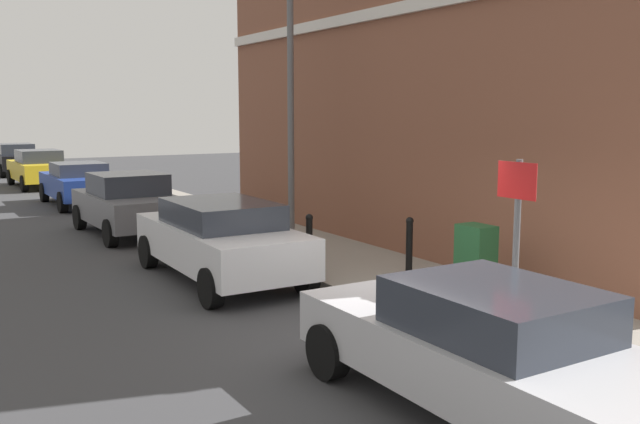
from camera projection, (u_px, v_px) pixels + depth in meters
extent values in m
plane|color=#38383A|center=(382.00, 336.00, 9.29)|extent=(80.00, 80.00, 0.00)
cube|color=gray|center=(290.00, 245.00, 15.33)|extent=(2.63, 30.00, 0.15)
cube|color=brown|center=(502.00, 78.00, 16.34)|extent=(7.54, 13.48, 7.60)
cube|color=silver|center=(372.00, 14.00, 14.21)|extent=(0.12, 13.48, 0.24)
cube|color=#B7B7BC|center=(484.00, 358.00, 6.76)|extent=(1.68, 4.39, 0.58)
cube|color=#2D333D|center=(496.00, 310.00, 6.57)|extent=(1.48, 1.88, 0.49)
cylinder|color=black|center=(328.00, 351.00, 7.78)|extent=(0.22, 0.64, 0.64)
cylinder|color=black|center=(435.00, 329.00, 8.59)|extent=(0.22, 0.64, 0.64)
cube|color=silver|center=(221.00, 244.00, 12.35)|extent=(1.83, 4.37, 0.69)
cube|color=#2D333D|center=(221.00, 214.00, 12.23)|extent=(1.59, 2.27, 0.45)
cylinder|color=black|center=(148.00, 252.00, 13.36)|extent=(0.23, 0.64, 0.64)
cylinder|color=black|center=(228.00, 243.00, 14.21)|extent=(0.23, 0.64, 0.64)
cylinder|color=black|center=(211.00, 288.00, 10.59)|extent=(0.23, 0.64, 0.64)
cylinder|color=black|center=(306.00, 275.00, 11.44)|extent=(0.23, 0.64, 0.64)
cube|color=slate|center=(129.00, 208.00, 16.98)|extent=(1.90, 3.95, 0.69)
cube|color=#2D333D|center=(128.00, 184.00, 16.89)|extent=(1.64, 1.81, 0.53)
cylinder|color=black|center=(80.00, 217.00, 17.75)|extent=(0.23, 0.64, 0.64)
cylinder|color=black|center=(145.00, 212.00, 18.66)|extent=(0.23, 0.64, 0.64)
cylinder|color=black|center=(110.00, 233.00, 15.40)|extent=(0.23, 0.64, 0.64)
cylinder|color=black|center=(183.00, 226.00, 16.31)|extent=(0.23, 0.64, 0.64)
cube|color=navy|center=(78.00, 185.00, 22.30)|extent=(1.71, 4.11, 0.67)
cube|color=#2D333D|center=(79.00, 169.00, 22.08)|extent=(1.50, 1.77, 0.43)
cylinder|color=black|center=(44.00, 192.00, 23.21)|extent=(0.22, 0.64, 0.64)
cylinder|color=black|center=(93.00, 190.00, 24.03)|extent=(0.22, 0.64, 0.64)
cylinder|color=black|center=(62.00, 202.00, 20.67)|extent=(0.22, 0.64, 0.64)
cylinder|color=black|center=(116.00, 199.00, 21.50)|extent=(0.22, 0.64, 0.64)
cube|color=gold|center=(38.00, 171.00, 27.74)|extent=(1.83, 4.26, 0.70)
cube|color=#2D333D|center=(39.00, 156.00, 27.46)|extent=(1.57, 1.93, 0.51)
cylinder|color=black|center=(11.00, 177.00, 28.66)|extent=(0.23, 0.64, 0.64)
cylinder|color=black|center=(52.00, 175.00, 29.53)|extent=(0.23, 0.64, 0.64)
cylinder|color=black|center=(24.00, 184.00, 26.06)|extent=(0.23, 0.64, 0.64)
cylinder|color=black|center=(69.00, 181.00, 26.93)|extent=(0.23, 0.64, 0.64)
cube|color=black|center=(16.00, 161.00, 33.29)|extent=(1.69, 3.95, 0.67)
cube|color=#2D333D|center=(15.00, 149.00, 33.17)|extent=(1.49, 1.97, 0.53)
cylinder|color=black|center=(29.00, 165.00, 34.95)|extent=(0.22, 0.64, 0.64)
cylinder|color=black|center=(2.00, 171.00, 31.72)|extent=(0.22, 0.64, 0.64)
cylinder|color=black|center=(39.00, 169.00, 32.54)|extent=(0.22, 0.64, 0.64)
cube|color=#1E4C28|center=(475.00, 262.00, 10.55)|extent=(0.40, 0.55, 1.15)
cube|color=#333333|center=(474.00, 296.00, 10.63)|extent=(0.46, 0.61, 0.08)
cylinder|color=black|center=(409.00, 249.00, 12.09)|extent=(0.12, 0.12, 0.95)
sphere|color=black|center=(410.00, 221.00, 12.02)|extent=(0.14, 0.14, 0.14)
cylinder|color=black|center=(309.00, 245.00, 12.46)|extent=(0.12, 0.12, 0.95)
sphere|color=black|center=(309.00, 218.00, 12.39)|extent=(0.14, 0.14, 0.14)
cylinder|color=#59595B|center=(516.00, 254.00, 8.31)|extent=(0.08, 0.08, 2.30)
cube|color=white|center=(518.00, 180.00, 8.17)|extent=(0.03, 0.56, 0.40)
cube|color=red|center=(517.00, 180.00, 8.16)|extent=(0.01, 0.60, 0.44)
cylinder|color=#59595B|center=(291.00, 117.00, 14.89)|extent=(0.14, 0.14, 5.50)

